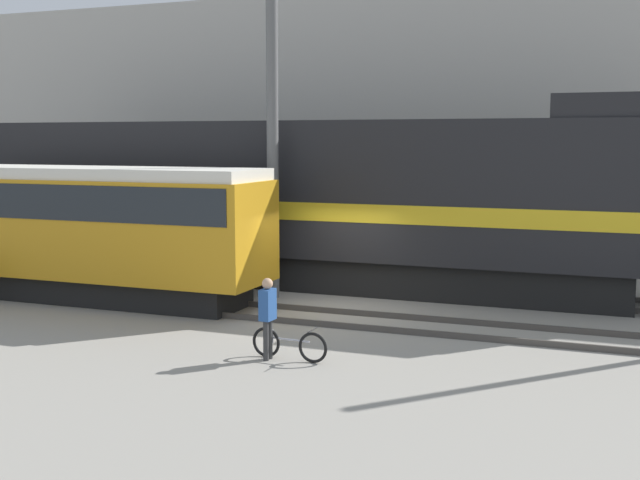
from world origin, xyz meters
The scene contains 9 objects.
ground_plane centered at (0.00, 0.00, 0.00)m, with size 120.00×120.00×0.00m, color gray.
track_near centered at (0.00, -1.07, 0.07)m, with size 60.00×1.50×0.14m.
track_far centered at (0.00, 3.12, 0.07)m, with size 60.00×1.51×0.14m.
building_backdrop centered at (0.00, 11.41, 4.75)m, with size 43.44×6.00×9.50m.
freight_locomotive centered at (-2.28, 3.12, 2.54)m, with size 21.10×3.04×5.44m.
streetcar centered at (-6.79, -1.07, 2.05)m, with size 10.68×2.54×3.59m.
bicycle centered at (0.91, -4.64, 0.31)m, with size 1.64×0.44×0.67m.
person centered at (0.51, -4.77, 0.99)m, with size 0.24×0.37×1.64m.
utility_pole_center centered at (-2.01, 1.02, 4.78)m, with size 0.32×0.32×9.57m.
Camera 1 is at (7.05, -18.78, 4.34)m, focal length 45.00 mm.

